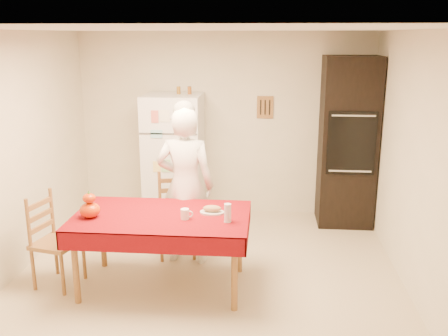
# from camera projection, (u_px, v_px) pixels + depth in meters

# --- Properties ---
(floor) EXTENTS (4.50, 4.50, 0.00)m
(floor) POSITION_uv_depth(u_px,v_px,m) (205.00, 285.00, 5.04)
(floor) COLOR beige
(floor) RESTS_ON ground
(room_shell) EXTENTS (4.02, 4.52, 2.51)m
(room_shell) POSITION_uv_depth(u_px,v_px,m) (204.00, 127.00, 4.62)
(room_shell) COLOR beige
(room_shell) RESTS_ON ground
(refrigerator) EXTENTS (0.75, 0.74, 1.70)m
(refrigerator) POSITION_uv_depth(u_px,v_px,m) (174.00, 158.00, 6.69)
(refrigerator) COLOR white
(refrigerator) RESTS_ON floor
(oven_cabinet) EXTENTS (0.70, 0.62, 2.20)m
(oven_cabinet) POSITION_uv_depth(u_px,v_px,m) (348.00, 142.00, 6.47)
(oven_cabinet) COLOR black
(oven_cabinet) RESTS_ON floor
(dining_table) EXTENTS (1.70, 1.00, 0.76)m
(dining_table) POSITION_uv_depth(u_px,v_px,m) (162.00, 221.00, 4.85)
(dining_table) COLOR brown
(dining_table) RESTS_ON floor
(chair_far) EXTENTS (0.50, 0.48, 0.95)m
(chair_far) POSITION_uv_depth(u_px,v_px,m) (176.00, 211.00, 5.69)
(chair_far) COLOR brown
(chair_far) RESTS_ON floor
(chair_left) EXTENTS (0.49, 0.50, 0.95)m
(chair_left) POSITION_uv_depth(u_px,v_px,m) (51.00, 237.00, 4.96)
(chair_left) COLOR brown
(chair_left) RESTS_ON floor
(seated_woman) EXTENTS (0.66, 0.45, 1.73)m
(seated_woman) POSITION_uv_depth(u_px,v_px,m) (185.00, 186.00, 5.40)
(seated_woman) COLOR white
(seated_woman) RESTS_ON floor
(coffee_mug) EXTENTS (0.08, 0.08, 0.10)m
(coffee_mug) POSITION_uv_depth(u_px,v_px,m) (185.00, 214.00, 4.71)
(coffee_mug) COLOR white
(coffee_mug) RESTS_ON dining_table
(pumpkin_lower) EXTENTS (0.20, 0.20, 0.15)m
(pumpkin_lower) POSITION_uv_depth(u_px,v_px,m) (90.00, 210.00, 4.75)
(pumpkin_lower) COLOR #C55004
(pumpkin_lower) RESTS_ON dining_table
(pumpkin_upper) EXTENTS (0.12, 0.12, 0.09)m
(pumpkin_upper) POSITION_uv_depth(u_px,v_px,m) (89.00, 198.00, 4.72)
(pumpkin_upper) COLOR #E14305
(pumpkin_upper) RESTS_ON pumpkin_lower
(wine_glass) EXTENTS (0.07, 0.07, 0.18)m
(wine_glass) POSITION_uv_depth(u_px,v_px,m) (228.00, 213.00, 4.63)
(wine_glass) COLOR silver
(wine_glass) RESTS_ON dining_table
(bread_plate) EXTENTS (0.24, 0.24, 0.02)m
(bread_plate) POSITION_uv_depth(u_px,v_px,m) (212.00, 212.00, 4.87)
(bread_plate) COLOR silver
(bread_plate) RESTS_ON dining_table
(bread_loaf) EXTENTS (0.18, 0.10, 0.06)m
(bread_loaf) POSITION_uv_depth(u_px,v_px,m) (212.00, 208.00, 4.86)
(bread_loaf) COLOR #9D7A4D
(bread_loaf) RESTS_ON bread_plate
(spice_jar_left) EXTENTS (0.05, 0.05, 0.10)m
(spice_jar_left) POSITION_uv_depth(u_px,v_px,m) (179.00, 90.00, 6.50)
(spice_jar_left) COLOR brown
(spice_jar_left) RESTS_ON refrigerator
(spice_jar_mid) EXTENTS (0.05, 0.05, 0.10)m
(spice_jar_mid) POSITION_uv_depth(u_px,v_px,m) (190.00, 90.00, 6.48)
(spice_jar_mid) COLOR brown
(spice_jar_mid) RESTS_ON refrigerator
(spice_jar_right) EXTENTS (0.05, 0.05, 0.10)m
(spice_jar_right) POSITION_uv_depth(u_px,v_px,m) (189.00, 90.00, 6.48)
(spice_jar_right) COLOR brown
(spice_jar_right) RESTS_ON refrigerator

